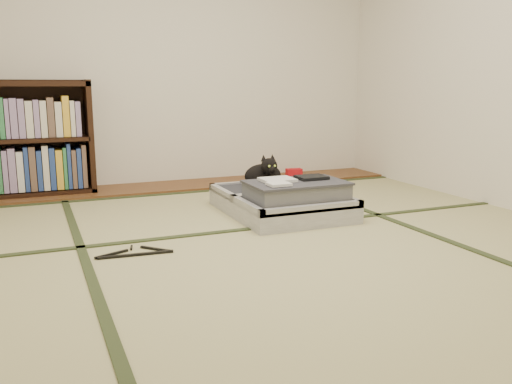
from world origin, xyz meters
name	(u,v)px	position (x,y,z in m)	size (l,w,h in m)	color
floor	(272,247)	(0.00, 0.00, 0.00)	(4.50, 4.50, 0.00)	tan
wood_strip	(180,186)	(0.00, 2.00, 0.01)	(4.00, 0.50, 0.02)	brown
red_item	(294,172)	(1.16, 2.03, 0.06)	(0.15, 0.09, 0.07)	red
tatami_borders	(240,226)	(0.00, 0.49, 0.00)	(4.00, 4.50, 0.01)	#2D381E
suitcase	(283,200)	(0.40, 0.68, 0.10)	(0.74, 0.99, 0.29)	silver
cat	(264,175)	(0.38, 0.97, 0.24)	(0.33, 0.33, 0.27)	black
cable_coil	(284,184)	(0.56, 1.01, 0.15)	(0.10, 0.10, 0.02)	white
hanger	(135,253)	(-0.74, 0.17, 0.01)	(0.41, 0.20, 0.01)	black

